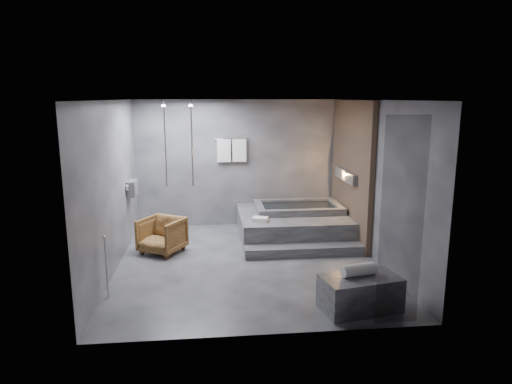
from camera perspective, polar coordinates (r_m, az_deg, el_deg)
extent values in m
plane|color=#2F2F32|center=(8.10, -0.94, -8.79)|extent=(5.00, 5.00, 0.00)
cube|color=#4F4F51|center=(7.59, -1.01, 11.42)|extent=(4.50, 5.00, 0.04)
cube|color=#393A3F|center=(10.18, -2.23, 3.60)|extent=(4.50, 0.04, 2.80)
cube|color=#393A3F|center=(5.30, 1.44, -4.05)|extent=(4.50, 0.04, 2.80)
cube|color=#393A3F|center=(7.86, -17.55, 0.61)|extent=(0.04, 5.00, 2.80)
cube|color=#393A3F|center=(8.23, 14.83, 1.26)|extent=(0.04, 5.00, 2.80)
cube|color=#9A775A|center=(9.37, 11.79, 2.65)|extent=(0.10, 2.40, 2.78)
cube|color=#FF9938|center=(9.37, 11.30, 2.04)|extent=(0.14, 1.20, 0.20)
cube|color=gray|center=(9.25, -15.22, 0.47)|extent=(0.16, 0.42, 0.30)
imported|color=beige|center=(9.16, -15.24, 0.07)|extent=(0.08, 0.08, 0.21)
imported|color=beige|center=(9.36, -15.04, 0.15)|extent=(0.07, 0.07, 0.15)
cylinder|color=silver|center=(9.66, -8.03, 6.04)|extent=(0.04, 0.04, 1.80)
cylinder|color=silver|center=(9.70, -11.30, 5.94)|extent=(0.04, 0.04, 1.80)
cylinder|color=silver|center=(10.05, -3.09, 6.64)|extent=(0.75, 0.02, 0.02)
cube|color=white|center=(10.05, -4.04, 5.19)|extent=(0.30, 0.06, 0.50)
cube|color=white|center=(10.07, -2.10, 5.23)|extent=(0.30, 0.06, 0.50)
cylinder|color=silver|center=(6.95, -18.17, -8.99)|extent=(0.04, 0.04, 0.90)
cube|color=black|center=(5.81, 17.77, -3.73)|extent=(0.55, 0.01, 2.60)
cube|color=#343437|center=(9.53, 4.58, -4.07)|extent=(2.20, 2.00, 0.50)
cube|color=#343437|center=(8.48, 6.04, -7.27)|extent=(2.20, 0.36, 0.18)
cube|color=#313133|center=(6.50, 12.87, -12.24)|extent=(1.14, 0.76, 0.47)
imported|color=#412710|center=(8.69, -11.68, -5.31)|extent=(0.98, 0.98, 0.66)
cylinder|color=silver|center=(6.41, 12.70, -9.46)|extent=(0.50, 0.26, 0.17)
cube|color=silver|center=(8.80, 0.53, -3.43)|extent=(0.34, 0.29, 0.08)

